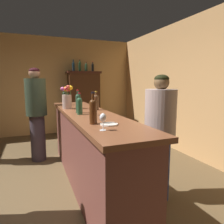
# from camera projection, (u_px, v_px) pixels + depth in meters

# --- Properties ---
(floor) EXTENTS (8.50, 8.50, 0.00)m
(floor) POSITION_uv_depth(u_px,v_px,m) (51.00, 189.00, 2.88)
(floor) COLOR brown
(floor) RESTS_ON ground
(wall_back) EXTENTS (5.64, 0.12, 2.76)m
(wall_back) POSITION_uv_depth(u_px,v_px,m) (38.00, 86.00, 5.74)
(wall_back) COLOR tan
(wall_back) RESTS_ON ground
(wall_right) EXTENTS (0.12, 6.66, 2.76)m
(wall_right) POSITION_uv_depth(u_px,v_px,m) (207.00, 89.00, 3.71)
(wall_right) COLOR tan
(wall_right) RESTS_ON ground
(bar_counter) EXTENTS (0.63, 3.10, 1.07)m
(bar_counter) POSITION_uv_depth(u_px,v_px,m) (89.00, 148.00, 2.99)
(bar_counter) COLOR brown
(bar_counter) RESTS_ON ground
(display_cabinet) EXTENTS (0.96, 0.45, 1.80)m
(display_cabinet) POSITION_uv_depth(u_px,v_px,m) (84.00, 101.00, 5.98)
(display_cabinet) COLOR #361C0D
(display_cabinet) RESTS_ON ground
(wine_bottle_pinot) EXTENTS (0.06, 0.06, 0.33)m
(wine_bottle_pinot) POSITION_uv_depth(u_px,v_px,m) (78.00, 102.00, 2.84)
(wine_bottle_pinot) COLOR #2D4933
(wine_bottle_pinot) RESTS_ON bar_counter
(wine_bottle_syrah) EXTENTS (0.08, 0.08, 0.32)m
(wine_bottle_syrah) POSITION_uv_depth(u_px,v_px,m) (64.00, 97.00, 3.84)
(wine_bottle_syrah) COLOR black
(wine_bottle_syrah) RESTS_ON bar_counter
(wine_bottle_riesling) EXTENTS (0.07, 0.07, 0.29)m
(wine_bottle_riesling) POSITION_uv_depth(u_px,v_px,m) (80.00, 105.00, 2.70)
(wine_bottle_riesling) COLOR #274C30
(wine_bottle_riesling) RESTS_ON bar_counter
(wine_bottle_rose) EXTENTS (0.08, 0.08, 0.29)m
(wine_bottle_rose) POSITION_uv_depth(u_px,v_px,m) (96.00, 101.00, 3.14)
(wine_bottle_rose) COLOR #492C19
(wine_bottle_rose) RESTS_ON bar_counter
(wine_bottle_merlot) EXTENTS (0.08, 0.08, 0.33)m
(wine_bottle_merlot) POSITION_uv_depth(u_px,v_px,m) (93.00, 110.00, 2.09)
(wine_bottle_merlot) COLOR #4D2912
(wine_bottle_merlot) RESTS_ON bar_counter
(wine_glass_front) EXTENTS (0.08, 0.08, 0.15)m
(wine_glass_front) POSITION_uv_depth(u_px,v_px,m) (94.00, 107.00, 2.65)
(wine_glass_front) COLOR white
(wine_glass_front) RESTS_ON bar_counter
(wine_glass_mid) EXTENTS (0.06, 0.06, 0.16)m
(wine_glass_mid) POSITION_uv_depth(u_px,v_px,m) (103.00, 118.00, 1.81)
(wine_glass_mid) COLOR white
(wine_glass_mid) RESTS_ON bar_counter
(flower_arrangement) EXTENTS (0.19, 0.15, 0.38)m
(flower_arrangement) POSITION_uv_depth(u_px,v_px,m) (67.00, 98.00, 3.29)
(flower_arrangement) COLOR tan
(flower_arrangement) RESTS_ON bar_counter
(cheese_plate) EXTENTS (0.18, 0.18, 0.01)m
(cheese_plate) POSITION_uv_depth(u_px,v_px,m) (109.00, 124.00, 2.07)
(cheese_plate) COLOR white
(cheese_plate) RESTS_ON bar_counter
(display_bottle_left) EXTENTS (0.07, 0.07, 0.32)m
(display_bottle_left) POSITION_uv_depth(u_px,v_px,m) (73.00, 66.00, 5.72)
(display_bottle_left) COLOR #172834
(display_bottle_left) RESTS_ON display_cabinet
(display_bottle_midleft) EXTENTS (0.07, 0.07, 0.35)m
(display_bottle_midleft) POSITION_uv_depth(u_px,v_px,m) (80.00, 66.00, 5.79)
(display_bottle_midleft) COLOR #19341E
(display_bottle_midleft) RESTS_ON display_cabinet
(display_bottle_center) EXTENTS (0.08, 0.08, 0.27)m
(display_bottle_center) POSITION_uv_depth(u_px,v_px,m) (86.00, 67.00, 5.86)
(display_bottle_center) COLOR #29472E
(display_bottle_center) RESTS_ON display_cabinet
(display_bottle_midright) EXTENTS (0.07, 0.07, 0.29)m
(display_bottle_midright) POSITION_uv_depth(u_px,v_px,m) (93.00, 67.00, 5.93)
(display_bottle_midright) COLOR black
(display_bottle_midright) RESTS_ON display_cabinet
(patron_in_navy) EXTENTS (0.38, 0.38, 1.76)m
(patron_in_navy) POSITION_uv_depth(u_px,v_px,m) (37.00, 111.00, 3.82)
(patron_in_navy) COLOR #372F37
(patron_in_navy) RESTS_ON ground
(bartender) EXTENTS (0.39, 0.39, 1.59)m
(bartender) POSITION_uv_depth(u_px,v_px,m) (160.00, 133.00, 2.54)
(bartender) COLOR navy
(bartender) RESTS_ON ground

